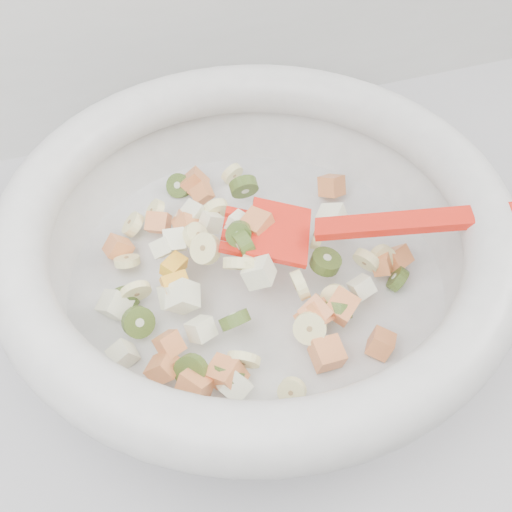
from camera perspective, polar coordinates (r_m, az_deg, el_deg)
name	(u,v)px	position (r m, az deg, el deg)	size (l,w,h in m)	color
counter	(252,489)	(0.99, -0.34, -19.97)	(2.00, 0.60, 0.90)	#A3A2A8
mixing_bowl	(256,243)	(0.55, 0.00, 1.12)	(0.46, 0.44, 0.12)	silver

